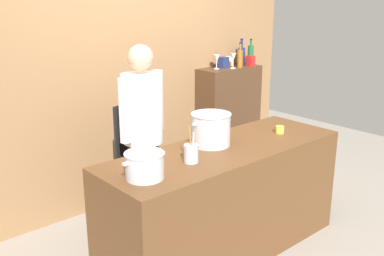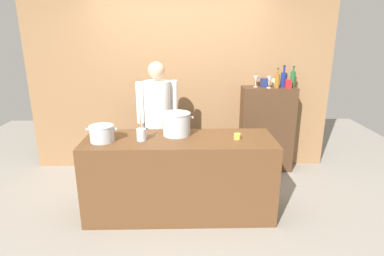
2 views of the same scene
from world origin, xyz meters
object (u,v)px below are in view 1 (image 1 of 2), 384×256
(chef, at_px, (142,128))
(wine_bottle_amber, at_px, (240,58))
(wine_glass_wide, at_px, (217,59))
(spice_tin_cream, at_px, (229,61))
(butter_jar, at_px, (280,130))
(wine_bottle_cobalt, at_px, (241,56))
(stockpot_large, at_px, (211,129))
(stockpot_small, at_px, (145,165))
(spice_tin_navy, at_px, (223,62))
(utensil_crock, at_px, (191,153))
(spice_tin_red, at_px, (251,61))
(wine_bottle_green, at_px, (251,55))
(wine_glass_tall, at_px, (233,58))

(chef, relative_size, wine_bottle_amber, 6.04)
(chef, bearing_deg, wine_glass_wide, -175.81)
(wine_bottle_amber, xyz_separation_m, spice_tin_cream, (0.00, 0.17, -0.05))
(butter_jar, bearing_deg, wine_bottle_cobalt, 55.94)
(stockpot_large, xyz_separation_m, wine_bottle_cobalt, (1.49, 1.06, 0.34))
(stockpot_small, xyz_separation_m, spice_tin_navy, (2.00, 1.28, 0.33))
(stockpot_small, bearing_deg, spice_tin_navy, 32.70)
(wine_bottle_amber, height_order, spice_tin_cream, wine_bottle_amber)
(stockpot_large, xyz_separation_m, wine_bottle_amber, (1.38, 0.98, 0.33))
(utensil_crock, bearing_deg, wine_bottle_amber, 33.75)
(butter_jar, bearing_deg, wine_bottle_amber, 57.84)
(utensil_crock, relative_size, spice_tin_red, 2.25)
(wine_bottle_amber, xyz_separation_m, wine_glass_wide, (-0.28, 0.09, 0.01))
(stockpot_large, bearing_deg, spice_tin_red, 32.07)
(stockpot_small, bearing_deg, utensil_crock, 2.31)
(butter_jar, xyz_separation_m, spice_tin_red, (0.87, 1.13, 0.38))
(spice_tin_navy, bearing_deg, wine_bottle_cobalt, -3.97)
(butter_jar, distance_m, wine_glass_wide, 1.39)
(wine_bottle_green, bearing_deg, chef, -166.01)
(wine_bottle_green, distance_m, spice_tin_cream, 0.27)
(utensil_crock, xyz_separation_m, spice_tin_navy, (1.59, 1.27, 0.35))
(butter_jar, xyz_separation_m, wine_bottle_amber, (0.72, 1.15, 0.43))
(chef, relative_size, utensil_crock, 6.19)
(wine_bottle_cobalt, height_order, spice_tin_navy, wine_bottle_cobalt)
(chef, bearing_deg, wine_bottle_cobalt, 179.73)
(wine_bottle_cobalt, xyz_separation_m, spice_tin_red, (0.04, -0.10, -0.05))
(butter_jar, distance_m, spice_tin_navy, 1.42)
(wine_glass_tall, bearing_deg, wine_glass_wide, 150.91)
(spice_tin_navy, bearing_deg, utensil_crock, -141.40)
(stockpot_small, height_order, wine_bottle_amber, wine_bottle_amber)
(wine_bottle_cobalt, relative_size, wine_bottle_green, 1.03)
(wine_bottle_green, xyz_separation_m, wine_glass_tall, (-0.34, -0.05, 0.00))
(wine_glass_wide, bearing_deg, spice_tin_cream, 16.42)
(spice_tin_red, bearing_deg, utensil_crock, -148.93)
(wine_bottle_cobalt, bearing_deg, wine_glass_tall, -159.23)
(wine_glass_tall, bearing_deg, stockpot_large, -142.28)
(wine_glass_wide, bearing_deg, butter_jar, -109.78)
(stockpot_small, height_order, spice_tin_navy, spice_tin_navy)
(utensil_crock, bearing_deg, chef, 81.51)
(spice_tin_navy, bearing_deg, spice_tin_red, -21.54)
(stockpot_large, distance_m, butter_jar, 0.69)
(stockpot_small, bearing_deg, spice_tin_red, 26.66)
(wine_bottle_cobalt, distance_m, spice_tin_navy, 0.27)
(chef, distance_m, wine_glass_tall, 1.63)
(spice_tin_navy, height_order, spice_tin_red, same)
(spice_tin_cream, bearing_deg, spice_tin_red, -52.76)
(spice_tin_navy, bearing_deg, wine_glass_tall, -65.57)
(chef, height_order, wine_bottle_green, chef)
(wine_bottle_cobalt, xyz_separation_m, wine_glass_tall, (-0.22, -0.08, 0.01))
(butter_jar, bearing_deg, wine_bottle_green, 51.50)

